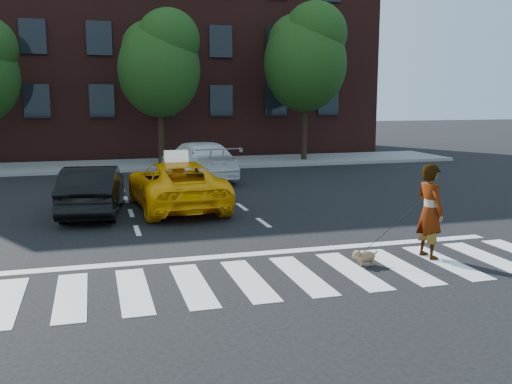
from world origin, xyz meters
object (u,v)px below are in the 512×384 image
taxi (176,185)px  black_sedan (93,190)px  tree_mid (160,60)px  woman (430,211)px  dog (364,256)px  white_suv (198,161)px  tree_right (306,53)px

taxi → black_sedan: 2.33m
tree_mid → woman: tree_mid is taller
dog → black_sedan: bearing=128.4°
white_suv → dog: 12.33m
taxi → dog: bearing=108.3°
black_sedan → white_suv: size_ratio=0.79×
white_suv → woman: size_ratio=2.69×
woman → black_sedan: bearing=38.9°
tree_right → taxi: bearing=-128.0°
tree_mid → black_sedan: tree_mid is taller
white_suv → dog: (0.97, -12.28, -0.56)m
tree_right → black_sedan: size_ratio=1.89×
black_sedan → white_suv: bearing=-117.9°
taxi → woman: bearing=118.9°
taxi → black_sedan: (-2.32, -0.20, -0.02)m
tree_right → dog: bearing=-107.1°
taxi → dog: 7.25m
tree_mid → taxi: bearing=-94.6°
dog → white_suv: bearing=95.7°
woman → taxi: bearing=25.7°
taxi → white_suv: size_ratio=0.97×
tree_mid → dog: 17.47m
tree_right → white_suv: 8.82m
black_sedan → dog: 8.23m
black_sedan → woman: size_ratio=2.13×
dog → tree_mid: bearing=97.5°
tree_mid → woman: (3.32, -16.60, -3.90)m
white_suv → taxi: bearing=66.9°
woman → dog: size_ratio=3.54×
woman → dog: woman is taller
taxi → woman: size_ratio=2.60×
dog → taxi: bearing=112.7°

